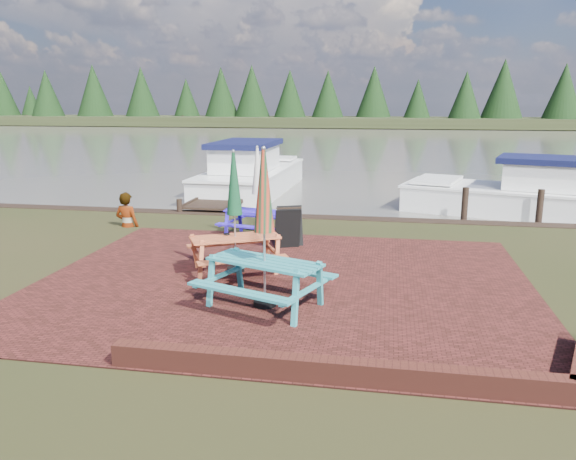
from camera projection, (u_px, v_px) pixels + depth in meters
The scene contains 13 objects.
ground at pixel (272, 301), 9.42m from camera, with size 120.00×120.00×0.00m, color black.
paving at pixel (283, 282), 10.37m from camera, with size 9.00×7.50×0.02m, color black.
brick_wall at pixel (407, 370), 6.70m from camera, with size 6.21×1.79×0.30m.
water at pixel (366, 142), 44.89m from camera, with size 120.00×60.00×0.02m, color #45423B.
far_treeline at pixel (377, 100), 71.95m from camera, with size 120.00×10.00×8.10m.
picnic_table_teal at pixel (264, 253), 8.97m from camera, with size 2.32×2.20×2.57m.
picnic_table_red at pixel (235, 231), 10.83m from camera, with size 2.21×2.13×2.36m.
picnic_table_blue at pixel (258, 207), 13.58m from camera, with size 1.90×1.77×2.22m.
chalkboard at pixel (289, 227), 12.72m from camera, with size 0.62×0.74×0.93m.
jetty at pixel (242, 188), 20.80m from camera, with size 1.76×9.08×1.00m.
boat_jetty at pixel (251, 176), 21.41m from camera, with size 2.80×7.71×2.22m.
boat_near at pixel (532, 197), 17.18m from camera, with size 7.79×4.57×1.99m.
person at pixel (125, 193), 14.77m from camera, with size 0.66×0.43×1.82m, color gray.
Camera 1 is at (1.83, -8.71, 3.30)m, focal length 35.00 mm.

